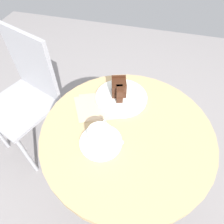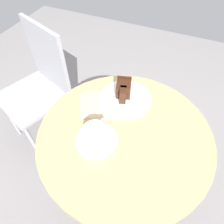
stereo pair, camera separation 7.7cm
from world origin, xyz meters
The scene contains 10 objects.
ground_plane centered at (0.00, 0.00, -0.01)m, with size 4.40×4.40×0.01m, color gray.
cafe_table centered at (0.00, 0.00, 0.59)m, with size 0.67×0.67×0.72m.
saucer centered at (-0.08, 0.08, 0.72)m, with size 0.16×0.16×0.01m.
coffee_cup centered at (-0.08, 0.09, 0.76)m, with size 0.12×0.09×0.07m.
teaspoon centered at (-0.05, 0.03, 0.73)m, with size 0.07×0.09×0.00m.
cake_plate centered at (0.16, 0.06, 0.72)m, with size 0.23×0.23×0.01m.
cake_slice centered at (0.17, 0.08, 0.76)m, with size 0.10×0.08×0.08m.
fork centered at (0.10, 0.04, 0.73)m, with size 0.14×0.09×0.00m.
napkin centered at (0.09, 0.16, 0.72)m, with size 0.21×0.22×0.00m.
cafe_chair centered at (0.29, 0.68, 0.50)m, with size 0.49×0.49×0.84m.
Camera 1 is at (-0.44, -0.05, 1.35)m, focal length 32.00 mm.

